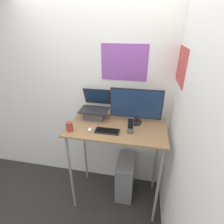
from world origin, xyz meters
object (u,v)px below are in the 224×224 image
Objects in this scene: keyboard at (107,131)px; mouse at (90,130)px; monitor at (136,107)px; computer_tower at (125,177)px; laptop at (95,111)px; cell_phone at (130,128)px.

mouse is (-0.19, -0.02, 0.01)m from keyboard.
monitor is 1.07m from computer_tower.
computer_tower is (0.20, 0.22, -0.87)m from keyboard.
mouse is at bearing -84.04° from laptop.
monitor is at bearing 22.71° from computer_tower.
laptop is 0.53m from cell_phone.
cell_phone is (0.24, 0.04, 0.04)m from keyboard.
computer_tower is (0.42, -0.07, -0.95)m from laptop.
computer_tower is at bearing 48.44° from keyboard.
computer_tower is at bearing -157.29° from monitor.
keyboard is at bearing -53.43° from laptop.
computer_tower is at bearing 104.08° from cell_phone.
cell_phone reaches higher than mouse.
monitor is at bearing 30.52° from mouse.
keyboard is 0.46× the size of computer_tower.
keyboard is 0.25m from cell_phone.
cell_phone is 0.31× the size of computer_tower.
monitor is at bearing 81.24° from cell_phone.
laptop is at bearing 175.30° from monitor.
monitor is at bearing -4.70° from laptop.
keyboard is 0.19m from mouse.
laptop reaches higher than cell_phone.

